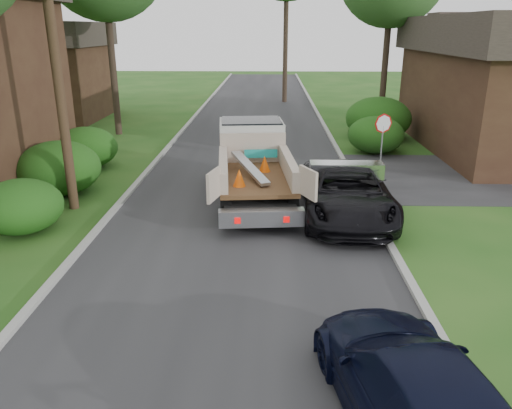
{
  "coord_description": "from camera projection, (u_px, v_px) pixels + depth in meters",
  "views": [
    {
      "loc": [
        0.85,
        -10.13,
        5.54
      ],
      "look_at": [
        0.51,
        2.12,
        1.2
      ],
      "focal_mm": 35.0,
      "sensor_mm": 36.0,
      "label": 1
    }
  ],
  "objects": [
    {
      "name": "flatbed_truck",
      "position": [
        253.0,
        157.0,
        17.31
      ],
      "size": [
        3.2,
        6.56,
        2.41
      ],
      "rotation": [
        0.0,
        0.0,
        0.09
      ],
      "color": "black",
      "rests_on": "ground"
    },
    {
      "name": "hedge_right_a",
      "position": [
        376.0,
        135.0,
        23.23
      ],
      "size": [
        2.6,
        2.6,
        1.7
      ],
      "primitive_type": "ellipsoid",
      "color": "#15410F",
      "rests_on": "ground"
    },
    {
      "name": "hedge_left_b",
      "position": [
        59.0,
        168.0,
        17.39
      ],
      "size": [
        2.86,
        2.86,
        1.87
      ],
      "primitive_type": "ellipsoid",
      "color": "#15410F",
      "rests_on": "ground"
    },
    {
      "name": "curb_right",
      "position": [
        347.0,
        168.0,
        20.71
      ],
      "size": [
        0.2,
        90.0,
        0.12
      ],
      "primitive_type": "cube",
      "color": "#9E9E99",
      "rests_on": "ground"
    },
    {
      "name": "black_pickup",
      "position": [
        347.0,
        192.0,
        15.3
      ],
      "size": [
        2.84,
        5.8,
        1.59
      ],
      "primitive_type": "imported",
      "rotation": [
        0.0,
        0.0,
        -0.04
      ],
      "color": "black",
      "rests_on": "ground"
    },
    {
      "name": "hedge_right_b",
      "position": [
        378.0,
        118.0,
        25.95
      ],
      "size": [
        3.38,
        3.38,
        2.21
      ],
      "primitive_type": "ellipsoid",
      "color": "#15410F",
      "rests_on": "ground"
    },
    {
      "name": "stop_sign",
      "position": [
        383.0,
        132.0,
        19.16
      ],
      "size": [
        0.71,
        0.32,
        2.48
      ],
      "color": "slate",
      "rests_on": "ground"
    },
    {
      "name": "utility_pole",
      "position": [
        53.0,
        41.0,
        14.52
      ],
      "size": [
        2.42,
        1.25,
        10.0
      ],
      "color": "#382619",
      "rests_on": "ground"
    },
    {
      "name": "house_left_far",
      "position": [
        43.0,
        70.0,
        31.48
      ],
      "size": [
        7.56,
        7.56,
        6.0
      ],
      "color": "#3A2218",
      "rests_on": "ground"
    },
    {
      "name": "ground",
      "position": [
        231.0,
        284.0,
        11.41
      ],
      "size": [
        120.0,
        120.0,
        0.0
      ],
      "primitive_type": "plane",
      "color": "#1F4F16",
      "rests_on": "ground"
    },
    {
      "name": "navy_suv",
      "position": [
        418.0,
        394.0,
        6.96
      ],
      "size": [
        2.81,
        5.19,
        1.43
      ],
      "primitive_type": "imported",
      "rotation": [
        0.0,
        0.0,
        3.31
      ],
      "color": "black",
      "rests_on": "ground"
    },
    {
      "name": "hedge_left_c",
      "position": [
        86.0,
        148.0,
        20.73
      ],
      "size": [
        2.6,
        2.6,
        1.7
      ],
      "primitive_type": "ellipsoid",
      "color": "#15410F",
      "rests_on": "ground"
    },
    {
      "name": "road",
      "position": [
        249.0,
        168.0,
        20.83
      ],
      "size": [
        8.0,
        90.0,
        0.02
      ],
      "primitive_type": "cube",
      "color": "#28282B",
      "rests_on": "ground"
    },
    {
      "name": "curb_left",
      "position": [
        152.0,
        166.0,
        20.92
      ],
      "size": [
        0.2,
        90.0,
        0.12
      ],
      "primitive_type": "cube",
      "color": "#9E9E99",
      "rests_on": "ground"
    },
    {
      "name": "hedge_left_a",
      "position": [
        21.0,
        206.0,
        14.15
      ],
      "size": [
        2.34,
        2.34,
        1.53
      ],
      "primitive_type": "ellipsoid",
      "color": "#15410F",
      "rests_on": "ground"
    }
  ]
}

